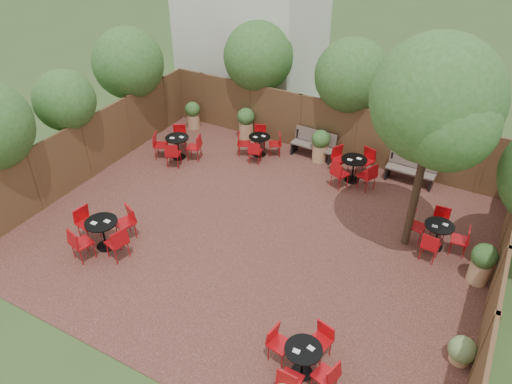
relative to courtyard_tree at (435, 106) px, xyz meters
The scene contains 12 objects.
ground 5.68m from the courtyard_tree, 157.22° to the right, with size 80.00×80.00×0.00m, color #354F23.
courtyard_paving 5.68m from the courtyard_tree, 157.22° to the right, with size 12.00×10.00×0.02m, color #341A15.
fence_back 5.89m from the courtyard_tree, 137.35° to the left, with size 12.00×0.08×2.00m, color #4C321C.
fence_left 10.30m from the courtyard_tree, behind, with size 0.08×10.00×2.00m, color #4C321C.
fence_right 4.07m from the courtyard_tree, 34.58° to the right, with size 0.08×10.00×2.00m, color #4C321C.
neighbour_building 10.45m from the courtyard_tree, 141.98° to the left, with size 5.00×4.00×8.00m, color beige.
overhang_foliage 5.57m from the courtyard_tree, 167.29° to the left, with size 15.83×10.68×2.56m.
courtyard_tree is the anchor object (origin of this frame).
park_bench_left 6.12m from the courtyard_tree, 142.46° to the left, with size 1.53×0.55×0.93m.
park_bench_right 4.69m from the courtyard_tree, 102.23° to the left, with size 1.53×0.52×0.94m.
bistro_tables 5.38m from the courtyard_tree, 169.97° to the right, with size 10.31×8.84×0.96m.
planters 5.76m from the courtyard_tree, 153.42° to the left, with size 11.33×4.31×1.15m.
Camera 1 is at (5.12, -9.23, 8.65)m, focal length 34.60 mm.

